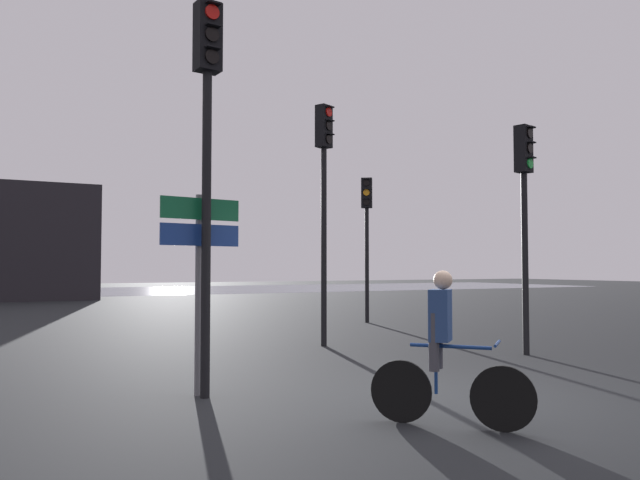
% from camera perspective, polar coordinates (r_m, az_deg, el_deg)
% --- Properties ---
extents(ground_plane, '(120.00, 120.00, 0.00)m').
position_cam_1_polar(ground_plane, '(8.26, 13.13, -13.99)').
color(ground_plane, black).
extents(water_strip, '(80.00, 16.00, 0.01)m').
position_cam_1_polar(water_strip, '(44.90, -20.35, -4.43)').
color(water_strip, slate).
rests_on(water_strip, ground).
extents(traffic_light_far_right, '(0.40, 0.42, 4.33)m').
position_cam_1_polar(traffic_light_far_right, '(18.71, 4.30, 1.68)').
color(traffic_light_far_right, black).
rests_on(traffic_light_far_right, ground).
extents(traffic_light_near_left, '(0.35, 0.37, 5.08)m').
position_cam_1_polar(traffic_light_near_left, '(8.30, -10.28, 10.37)').
color(traffic_light_near_left, black).
rests_on(traffic_light_near_left, ground).
extents(traffic_light_near_right, '(0.38, 0.39, 4.36)m').
position_cam_1_polar(traffic_light_near_right, '(12.52, 18.18, 3.96)').
color(traffic_light_near_right, black).
rests_on(traffic_light_near_right, ground).
extents(traffic_light_center, '(0.39, 0.41, 5.09)m').
position_cam_1_polar(traffic_light_center, '(13.24, 0.37, 5.51)').
color(traffic_light_center, black).
rests_on(traffic_light_center, ground).
extents(direction_sign_post, '(1.09, 0.21, 2.60)m').
position_cam_1_polar(direction_sign_post, '(8.24, -10.97, -1.47)').
color(direction_sign_post, slate).
rests_on(direction_sign_post, ground).
extents(cyclist, '(1.17, 1.30, 1.62)m').
position_cam_1_polar(cyclist, '(6.72, 11.27, -9.58)').
color(cyclist, black).
rests_on(cyclist, ground).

